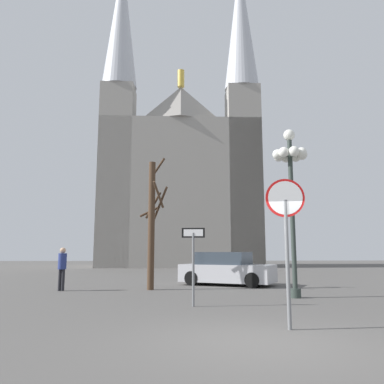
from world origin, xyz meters
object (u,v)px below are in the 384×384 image
object	(u,v)px
bare_tree	(152,221)
parked_car_near_silver	(226,269)
cathedral	(180,172)
street_lamp	(291,175)
one_way_arrow_sign	(193,255)
stop_sign	(286,222)
pedestrian_walking	(62,265)

from	to	relation	value
bare_tree	parked_car_near_silver	xyz separation A→B (m)	(3.32, 1.92, -2.03)
cathedral	street_lamp	world-z (taller)	cathedral
one_way_arrow_sign	parked_car_near_silver	bearing A→B (deg)	73.99
street_lamp	stop_sign	bearing A→B (deg)	-109.55
stop_sign	bare_tree	bearing A→B (deg)	110.40
bare_tree	pedestrian_walking	size ratio (longest dim) A/B	3.25
street_lamp	bare_tree	bearing A→B (deg)	147.96
stop_sign	parked_car_near_silver	world-z (taller)	stop_sign
street_lamp	parked_car_near_silver	distance (m)	6.21
cathedral	stop_sign	world-z (taller)	cathedral
street_lamp	bare_tree	size ratio (longest dim) A/B	1.06
bare_tree	one_way_arrow_sign	bearing A→B (deg)	-74.17
stop_sign	street_lamp	size ratio (longest dim) A/B	0.52
cathedral	one_way_arrow_sign	bearing A→B (deg)	-91.00
one_way_arrow_sign	bare_tree	bearing A→B (deg)	105.83
one_way_arrow_sign	parked_car_near_silver	size ratio (longest dim) A/B	0.48
cathedral	bare_tree	world-z (taller)	cathedral
stop_sign	street_lamp	world-z (taller)	street_lamp
one_way_arrow_sign	bare_tree	xyz separation A→B (m)	(-1.38, 4.86, 1.33)
bare_tree	parked_car_near_silver	world-z (taller)	bare_tree
stop_sign	street_lamp	xyz separation A→B (m)	(1.82, 5.12, 2.02)
cathedral	stop_sign	bearing A→B (deg)	-88.01
one_way_arrow_sign	street_lamp	distance (m)	4.76
stop_sign	pedestrian_walking	bearing A→B (deg)	129.34
pedestrian_walking	stop_sign	bearing A→B (deg)	-50.66
stop_sign	street_lamp	distance (m)	5.80
stop_sign	bare_tree	size ratio (longest dim) A/B	0.55
stop_sign	cathedral	bearing A→B (deg)	91.99
bare_tree	pedestrian_walking	bearing A→B (deg)	-175.96
street_lamp	pedestrian_walking	world-z (taller)	street_lamp
street_lamp	bare_tree	xyz separation A→B (m)	(-4.86, 3.04, -1.37)
cathedral	bare_tree	distance (m)	25.87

